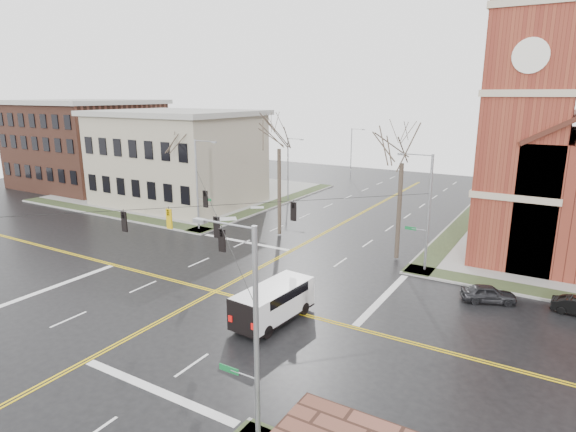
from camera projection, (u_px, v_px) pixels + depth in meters
The scene contains 17 objects.
ground at pixel (215, 291), 33.72m from camera, with size 120.00×120.00×0.00m, color black.
sidewalks at pixel (215, 290), 33.70m from camera, with size 80.00×80.00×0.17m.
road_markings at pixel (215, 291), 33.72m from camera, with size 100.00×100.00×0.01m.
civic_building_a at pixel (178, 159), 59.94m from camera, with size 18.00×14.00×11.00m, color gray.
civic_building_b at pixel (87, 145), 71.42m from camera, with size 18.00×16.00×12.00m, color brown.
signal_pole_ne at pixel (426, 209), 36.44m from camera, with size 2.75×0.22×9.00m.
signal_pole_nw at pixel (198, 182), 47.69m from camera, with size 2.75×0.22×9.00m.
signal_pole_se at pixel (252, 337), 17.31m from camera, with size 2.75×0.22×9.00m.
span_wires at pixel (212, 205), 32.19m from camera, with size 23.02×23.02×0.03m.
traffic_signals at pixel (206, 218), 31.82m from camera, with size 8.21×8.26×1.30m.
streetlight_north_a at pixel (289, 166), 61.21m from camera, with size 2.30×0.20×8.00m.
streetlight_north_b at pixel (352, 151), 77.84m from camera, with size 2.30×0.20×8.00m.
cargo_van at pixel (276, 300), 29.23m from camera, with size 2.74×5.99×2.21m.
parked_car_a at pixel (488, 294), 31.90m from camera, with size 1.40×3.48×1.19m, color black.
tree_nw_far at pixel (184, 146), 51.00m from camera, with size 4.00×4.00×11.17m.
tree_nw_near at pixel (279, 143), 44.96m from camera, with size 4.00×4.00×12.43m.
tree_ne at pixel (402, 157), 38.15m from camera, with size 4.00×4.00×11.90m.
Camera 1 is at (20.48, -24.31, 13.47)m, focal length 30.00 mm.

